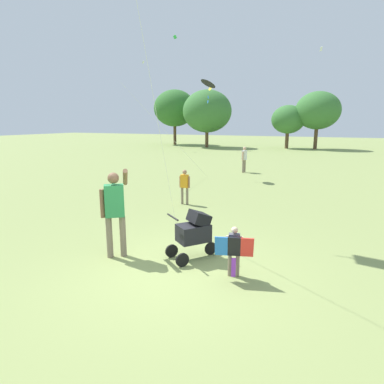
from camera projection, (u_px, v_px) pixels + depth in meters
ground_plane at (176, 272)px, 6.23m from camera, size 120.00×120.00×0.00m
treeline_distant at (284, 110)px, 33.13m from camera, size 38.95×7.98×6.58m
child_with_butterfly_kite at (234, 247)px, 5.93m from camera, size 0.69×0.43×0.95m
person_adult_flyer at (115, 207)px, 6.74m from camera, size 0.54×0.72×1.88m
stroller at (194, 231)px, 6.74m from camera, size 0.91×1.03×1.03m
kite_orange_delta at (208, 84)px, 15.91m from camera, size 2.98×4.27×4.83m
distant_kites_cluster at (304, 41)px, 27.48m from camera, size 30.24×9.73×7.19m
person_red_shirt at (185, 184)px, 11.19m from camera, size 0.39×0.18×1.20m
person_sitting_far at (244, 157)px, 18.24m from camera, size 0.24×0.45×1.43m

